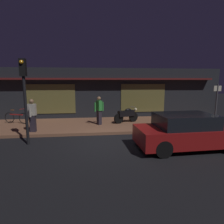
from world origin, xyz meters
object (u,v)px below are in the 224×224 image
(traffic_light_pole, at_px, (24,87))
(bicycle_parked, at_px, (16,118))
(motorcycle, at_px, (127,115))
(parked_car_near, at_px, (187,131))
(person_bystander, at_px, (99,110))
(sign_post, at_px, (216,102))
(person_photographer, at_px, (32,115))

(traffic_light_pole, bearing_deg, bicycle_parked, 115.72)
(motorcycle, height_order, parked_car_near, parked_car_near)
(person_bystander, height_order, traffic_light_pole, traffic_light_pole)
(sign_post, distance_m, parked_car_near, 4.41)
(sign_post, bearing_deg, motorcycle, 162.54)
(bicycle_parked, relative_size, traffic_light_pole, 0.44)
(person_bystander, bearing_deg, parked_car_near, -50.56)
(bicycle_parked, distance_m, person_photographer, 2.68)
(person_photographer, distance_m, parked_car_near, 7.30)
(bicycle_parked, bearing_deg, parked_car_near, -30.70)
(parked_car_near, bearing_deg, motorcycle, 109.83)
(motorcycle, xyz_separation_m, person_photographer, (-5.15, -1.58, 0.38))
(person_photographer, distance_m, person_bystander, 3.63)
(person_bystander, bearing_deg, traffic_light_pole, -138.99)
(sign_post, distance_m, traffic_light_pole, 9.95)
(person_bystander, bearing_deg, person_photographer, -160.51)
(sign_post, height_order, traffic_light_pole, traffic_light_pole)
(bicycle_parked, distance_m, traffic_light_pole, 4.54)
(person_photographer, bearing_deg, bicycle_parked, 126.39)
(person_photographer, xyz_separation_m, person_bystander, (3.43, 1.21, 0.00))
(traffic_light_pole, bearing_deg, sign_post, 9.47)
(person_photographer, height_order, parked_car_near, person_photographer)
(motorcycle, relative_size, person_photographer, 0.97)
(motorcycle, bearing_deg, traffic_light_pole, -147.44)
(person_bystander, xyz_separation_m, traffic_light_pole, (-3.21, -2.79, 1.45))
(bicycle_parked, xyz_separation_m, person_photographer, (1.56, -2.11, 0.52))
(motorcycle, xyz_separation_m, bicycle_parked, (-6.71, 0.54, -0.14))
(person_photographer, distance_m, traffic_light_pole, 2.15)
(bicycle_parked, bearing_deg, traffic_light_pole, -64.28)
(sign_post, bearing_deg, parked_car_near, -138.62)
(bicycle_parked, height_order, person_photographer, person_photographer)
(motorcycle, relative_size, parked_car_near, 0.39)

